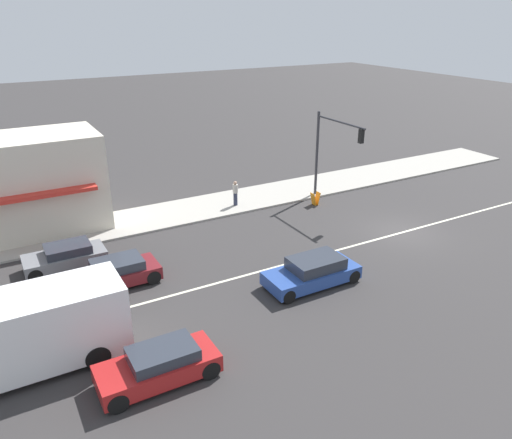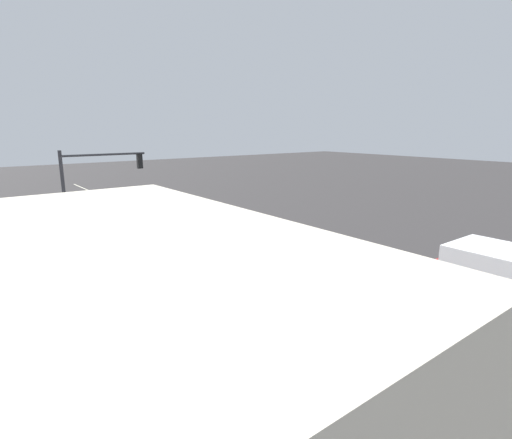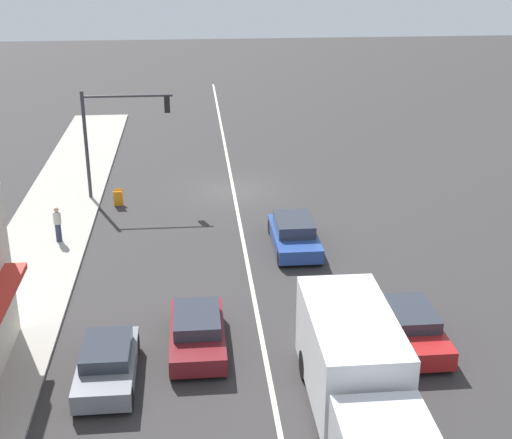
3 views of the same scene
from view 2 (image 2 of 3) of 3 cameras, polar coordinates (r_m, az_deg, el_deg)
The scene contains 10 objects.
ground_plane at distance 14.88m, azimuth 26.73°, elevation -15.85°, with size 160.00×160.00×0.00m, color #333030.
lane_marking_center at distance 27.09m, azimuth -9.63°, elevation -1.86°, with size 0.16×60.00×0.01m, color beige.
building_corner_store at distance 6.60m, azimuth -17.32°, elevation -25.07°, with size 5.16×7.96×5.39m.
traffic_signal_main at distance 23.47m, azimuth -22.45°, elevation 4.78°, with size 4.59×0.34×5.60m.
pedestrian at distance 18.15m, azimuth -23.24°, elevation -7.00°, with size 0.34×0.34×1.61m.
warning_aframe_sign at distance 23.15m, azimuth -20.72°, elevation -3.99°, with size 0.45×0.53×0.84m.
sedan_maroon at distance 13.86m, azimuth 14.58°, elevation -14.19°, with size 1.82×4.09×1.22m.
suv_grey at distance 11.07m, azimuth 12.18°, elevation -21.60°, with size 1.75×3.82×1.22m.
hatchback_red at distance 19.53m, azimuth 28.77°, elevation -7.27°, with size 1.73×4.09×1.25m.
coupe_blue at distance 21.90m, azimuth 5.32°, elevation -3.59°, with size 1.91×4.41×1.30m.
Camera 2 is at (12.15, 23.24, 6.81)m, focal length 28.00 mm.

